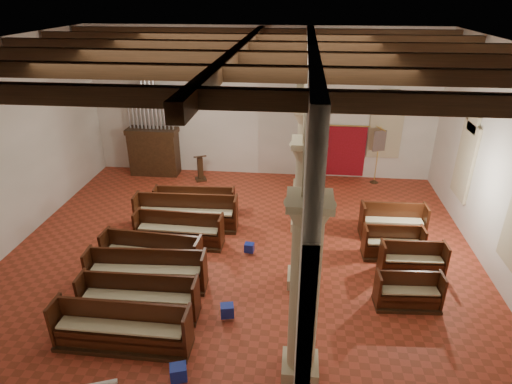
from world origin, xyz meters
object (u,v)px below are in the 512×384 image
object	(u,v)px
pipe_organ	(153,143)
aisle_pew_0	(408,296)
nave_pew_0	(123,333)
processional_banner	(376,164)
lectern	(200,170)

from	to	relation	value
pipe_organ	aisle_pew_0	world-z (taller)	pipe_organ
nave_pew_0	aisle_pew_0	world-z (taller)	nave_pew_0
pipe_organ	processional_banner	world-z (taller)	pipe_organ
pipe_organ	aisle_pew_0	bearing A→B (deg)	-40.58
pipe_organ	nave_pew_0	xyz separation A→B (m)	(2.39, -9.69, -1.01)
aisle_pew_0	lectern	bearing A→B (deg)	130.37
pipe_organ	nave_pew_0	world-z (taller)	pipe_organ
lectern	processional_banner	bearing A→B (deg)	-20.31
processional_banner	nave_pew_0	world-z (taller)	processional_banner
pipe_organ	nave_pew_0	size ratio (longest dim) A/B	1.44
aisle_pew_0	pipe_organ	bearing A→B (deg)	135.84
processional_banner	pipe_organ	bearing A→B (deg)	157.99
pipe_organ	lectern	world-z (taller)	pipe_organ
nave_pew_0	aisle_pew_0	bearing A→B (deg)	17.56
lectern	nave_pew_0	xyz separation A→B (m)	(0.31, -9.15, -0.12)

